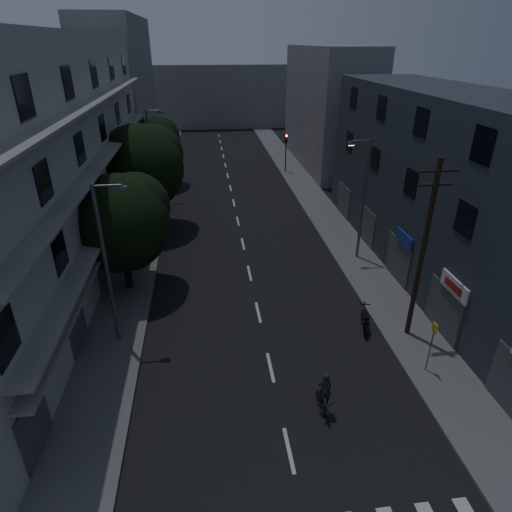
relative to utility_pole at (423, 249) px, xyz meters
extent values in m
plane|color=black|center=(-7.30, 16.92, -4.87)|extent=(160.00, 160.00, 0.00)
cube|color=#565659|center=(-14.80, 16.92, -4.79)|extent=(3.00, 90.00, 0.15)
cube|color=#565659|center=(0.20, 16.92, -4.79)|extent=(3.00, 90.00, 0.15)
cube|color=beige|center=(-7.30, -6.08, -4.86)|extent=(0.15, 2.00, 0.01)
cube|color=beige|center=(-7.30, -1.58, -4.86)|extent=(0.15, 2.00, 0.01)
cube|color=beige|center=(-7.30, 2.92, -4.86)|extent=(0.15, 2.00, 0.01)
cube|color=beige|center=(-7.30, 7.42, -4.86)|extent=(0.15, 2.00, 0.01)
cube|color=beige|center=(-7.30, 11.92, -4.86)|extent=(0.15, 2.00, 0.01)
cube|color=beige|center=(-7.30, 16.42, -4.86)|extent=(0.15, 2.00, 0.01)
cube|color=beige|center=(-7.30, 20.92, -4.86)|extent=(0.15, 2.00, 0.01)
cube|color=beige|center=(-7.30, 25.42, -4.86)|extent=(0.15, 2.00, 0.01)
cube|color=beige|center=(-7.30, 29.92, -4.86)|extent=(0.15, 2.00, 0.01)
cube|color=beige|center=(-7.30, 34.42, -4.86)|extent=(0.15, 2.00, 0.01)
cube|color=beige|center=(-7.30, 38.92, -4.86)|extent=(0.15, 2.00, 0.01)
cube|color=beige|center=(-7.30, 43.42, -4.86)|extent=(0.15, 2.00, 0.01)
cube|color=beige|center=(-7.30, 47.92, -4.86)|extent=(0.15, 2.00, 0.01)
cube|color=beige|center=(-7.30, 52.42, -4.86)|extent=(0.15, 2.00, 0.01)
cube|color=#A8A8A3|center=(-19.30, 9.92, 2.13)|extent=(6.00, 36.00, 14.00)
cube|color=black|center=(-16.28, -5.08, -2.87)|extent=(0.06, 1.60, 1.60)
cube|color=black|center=(-16.28, 0.92, -2.87)|extent=(0.06, 1.60, 1.60)
cube|color=black|center=(-16.28, 6.92, -2.87)|extent=(0.06, 1.60, 1.60)
cube|color=black|center=(-16.28, 12.92, -2.87)|extent=(0.06, 1.60, 1.60)
cube|color=black|center=(-16.28, 18.92, -2.87)|extent=(0.06, 1.60, 1.60)
cube|color=black|center=(-16.28, 24.92, -2.87)|extent=(0.06, 1.60, 1.60)
cube|color=black|center=(-16.28, -5.08, 0.33)|extent=(0.06, 1.60, 1.60)
cube|color=black|center=(-16.28, 0.92, 0.33)|extent=(0.06, 1.60, 1.60)
cube|color=black|center=(-16.28, 6.92, 0.33)|extent=(0.06, 1.60, 1.60)
cube|color=black|center=(-16.28, 12.92, 0.33)|extent=(0.06, 1.60, 1.60)
cube|color=black|center=(-16.28, 18.92, 0.33)|extent=(0.06, 1.60, 1.60)
cube|color=black|center=(-16.28, 24.92, 0.33)|extent=(0.06, 1.60, 1.60)
cube|color=black|center=(-16.28, 0.92, 3.53)|extent=(0.06, 1.60, 1.60)
cube|color=black|center=(-16.28, 6.92, 3.53)|extent=(0.06, 1.60, 1.60)
cube|color=black|center=(-16.28, 12.92, 3.53)|extent=(0.06, 1.60, 1.60)
cube|color=black|center=(-16.28, 18.92, 3.53)|extent=(0.06, 1.60, 1.60)
cube|color=black|center=(-16.28, 24.92, 3.53)|extent=(0.06, 1.60, 1.60)
cube|color=black|center=(-16.28, 0.92, 6.73)|extent=(0.06, 1.60, 1.60)
cube|color=black|center=(-16.28, 6.92, 6.73)|extent=(0.06, 1.60, 1.60)
cube|color=black|center=(-16.28, 12.92, 6.73)|extent=(0.06, 1.60, 1.60)
cube|color=black|center=(-16.28, 18.92, 6.73)|extent=(0.06, 1.60, 1.60)
cube|color=black|center=(-16.28, 24.92, 6.73)|extent=(0.06, 1.60, 1.60)
cube|color=gray|center=(-15.80, 9.92, -0.87)|extent=(1.00, 32.40, 0.12)
cube|color=gray|center=(-15.80, 9.92, 2.33)|extent=(1.00, 32.40, 0.12)
cube|color=gray|center=(-15.80, 9.92, 5.53)|extent=(1.00, 32.40, 0.12)
cube|color=gray|center=(-15.90, 9.92, -1.77)|extent=(0.80, 32.40, 0.12)
cube|color=#424247|center=(-16.27, -5.08, -3.47)|extent=(0.06, 2.40, 2.40)
cube|color=#424247|center=(-16.27, 0.92, -3.47)|extent=(0.06, 2.40, 2.40)
cube|color=#424247|center=(-16.27, 6.92, -3.47)|extent=(0.06, 2.40, 2.40)
cube|color=#424247|center=(-16.27, 12.92, -3.47)|extent=(0.06, 2.40, 2.40)
cube|color=#424247|center=(-16.27, 18.92, -3.47)|extent=(0.06, 2.40, 2.40)
cube|color=#424247|center=(-16.27, 24.92, -3.47)|extent=(0.06, 2.40, 2.40)
cube|color=#292F38|center=(4.70, 5.92, 0.63)|extent=(6.00, 28.00, 11.00)
cube|color=black|center=(1.68, -0.08, 1.43)|extent=(0.06, 1.40, 1.50)
cube|color=black|center=(1.68, 5.42, 1.43)|extent=(0.06, 1.40, 1.50)
cube|color=black|center=(1.68, 10.92, 1.43)|extent=(0.06, 1.40, 1.50)
cube|color=black|center=(1.68, 16.42, 1.43)|extent=(0.06, 1.40, 1.50)
cube|color=black|center=(1.68, -0.08, 4.73)|extent=(0.06, 1.40, 1.50)
cube|color=black|center=(1.68, 5.42, 4.73)|extent=(0.06, 1.40, 1.50)
cube|color=black|center=(1.68, 10.92, 4.73)|extent=(0.06, 1.40, 1.50)
cube|color=black|center=(1.68, 16.42, 4.73)|extent=(0.06, 1.40, 1.50)
cube|color=#424247|center=(1.67, -0.08, -3.47)|extent=(0.06, 3.00, 2.60)
cube|color=#424247|center=(1.67, 5.42, -3.47)|extent=(0.06, 3.00, 2.60)
cube|color=#424247|center=(1.67, 10.92, -3.47)|extent=(0.06, 3.00, 2.60)
cube|color=#424247|center=(1.67, 16.42, -3.47)|extent=(0.06, 3.00, 2.60)
cube|color=silver|center=(1.60, -0.58, -1.77)|extent=(0.12, 2.20, 0.80)
cube|color=#B21414|center=(1.52, -0.58, -1.77)|extent=(0.02, 1.40, 0.36)
cube|color=navy|center=(1.60, 4.92, -1.77)|extent=(0.12, 2.00, 0.70)
cube|color=slate|center=(-19.30, 39.92, 3.13)|extent=(6.00, 20.00, 16.00)
cube|color=slate|center=(4.70, 33.92, 1.63)|extent=(6.00, 20.00, 13.00)
cube|color=slate|center=(-7.30, 61.92, 0.13)|extent=(24.00, 8.00, 10.00)
cylinder|color=black|center=(-14.71, 6.41, -2.84)|extent=(0.44, 0.44, 3.75)
sphere|color=black|center=(-14.71, 6.41, -0.59)|extent=(5.62, 5.62, 5.62)
sphere|color=black|center=(-13.87, 7.12, 0.11)|extent=(3.94, 3.94, 3.94)
sphere|color=black|center=(-15.41, 5.85, -0.17)|extent=(3.66, 3.66, 3.66)
cylinder|color=black|center=(-14.62, 15.69, -2.55)|extent=(0.44, 0.44, 4.33)
sphere|color=black|center=(-14.62, 15.69, 0.04)|extent=(6.52, 6.52, 6.52)
sphere|color=black|center=(-13.64, 16.50, 0.86)|extent=(4.56, 4.56, 4.56)
sphere|color=black|center=(-15.43, 15.04, 0.53)|extent=(4.24, 4.24, 4.24)
cylinder|color=black|center=(-14.86, 27.09, -2.87)|extent=(0.44, 0.44, 3.69)
sphere|color=black|center=(-14.86, 27.09, -0.66)|extent=(5.51, 5.51, 5.51)
sphere|color=black|center=(-14.04, 27.77, 0.03)|extent=(3.86, 3.86, 3.86)
sphere|color=black|center=(-15.55, 26.53, -0.25)|extent=(3.58, 3.58, 3.58)
cylinder|color=black|center=(-0.69, 30.50, -3.12)|extent=(0.12, 0.12, 3.20)
cube|color=black|center=(-0.69, 30.50, -1.07)|extent=(0.28, 0.22, 0.90)
sphere|color=#FF0C05|center=(-0.69, 30.35, -0.74)|extent=(0.22, 0.22, 0.22)
sphere|color=#3F330C|center=(-0.69, 30.35, -1.04)|extent=(0.22, 0.22, 0.22)
sphere|color=black|center=(-0.69, 30.35, -1.34)|extent=(0.22, 0.22, 0.22)
cylinder|color=black|center=(-13.91, 31.07, -3.12)|extent=(0.12, 0.12, 3.20)
cube|color=black|center=(-13.91, 31.07, -1.07)|extent=(0.28, 0.22, 0.90)
sphere|color=black|center=(-13.91, 30.92, -0.74)|extent=(0.22, 0.22, 0.22)
sphere|color=#3F330C|center=(-13.91, 30.92, -1.04)|extent=(0.22, 0.22, 0.22)
sphere|color=#0CFF26|center=(-13.91, 30.92, -1.34)|extent=(0.22, 0.22, 0.22)
cylinder|color=#595A61|center=(-14.52, 1.27, -0.72)|extent=(0.18, 0.18, 8.00)
cylinder|color=#595A61|center=(-13.92, 1.27, 3.18)|extent=(1.20, 0.10, 0.10)
cube|color=#595A61|center=(-13.32, 1.27, 3.03)|extent=(0.45, 0.25, 0.18)
cube|color=#4C4C4C|center=(-13.32, 1.27, 2.93)|extent=(0.35, 0.18, 0.04)
cylinder|color=#5B5E63|center=(0.29, 8.63, -0.72)|extent=(0.18, 0.18, 8.00)
cylinder|color=#5B5E63|center=(-0.31, 8.63, 3.18)|extent=(1.20, 0.10, 0.10)
cube|color=#5B5E63|center=(-0.91, 8.63, 3.03)|extent=(0.45, 0.25, 0.18)
cube|color=#FFD88C|center=(-0.91, 8.63, 2.93)|extent=(0.35, 0.18, 0.04)
cylinder|color=#56575E|center=(-14.58, 22.90, -0.72)|extent=(0.18, 0.18, 8.00)
cylinder|color=#56575E|center=(-13.98, 22.90, 3.18)|extent=(1.20, 0.10, 0.10)
cube|color=#56575E|center=(-13.38, 22.90, 3.03)|extent=(0.45, 0.25, 0.18)
cube|color=#4C4C4C|center=(-13.38, 22.90, 2.93)|extent=(0.35, 0.18, 0.04)
cylinder|color=black|center=(0.00, 0.00, -0.22)|extent=(0.24, 0.24, 9.00)
cube|color=black|center=(0.00, 0.00, 3.68)|extent=(1.80, 0.10, 0.10)
cube|color=black|center=(0.00, 0.00, 3.08)|extent=(1.50, 0.10, 0.10)
cylinder|color=#595B60|center=(-0.37, -2.75, -3.47)|extent=(0.06, 0.06, 2.50)
cube|color=yellow|center=(-0.37, -2.75, -2.42)|extent=(0.05, 0.35, 0.45)
torus|color=black|center=(-2.16, 0.11, -4.55)|extent=(0.28, 0.75, 0.74)
torus|color=black|center=(-1.87, 1.33, -4.55)|extent=(0.28, 0.75, 0.74)
cube|color=black|center=(-2.02, 0.72, -4.22)|extent=(0.53, 1.18, 0.37)
cube|color=black|center=(-2.05, 0.56, -3.94)|extent=(0.42, 0.53, 0.10)
cylinder|color=black|center=(-1.88, 1.28, -4.08)|extent=(0.17, 0.46, 0.88)
cube|color=black|center=(-1.86, 1.38, -3.77)|extent=(0.57, 0.18, 0.04)
imported|color=black|center=(-5.60, -4.44, -4.44)|extent=(0.67, 1.65, 0.85)
imported|color=black|center=(-5.60, -4.44, -3.63)|extent=(0.62, 0.43, 1.62)
camera|label=1|loc=(-9.82, -16.66, 8.62)|focal=30.00mm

